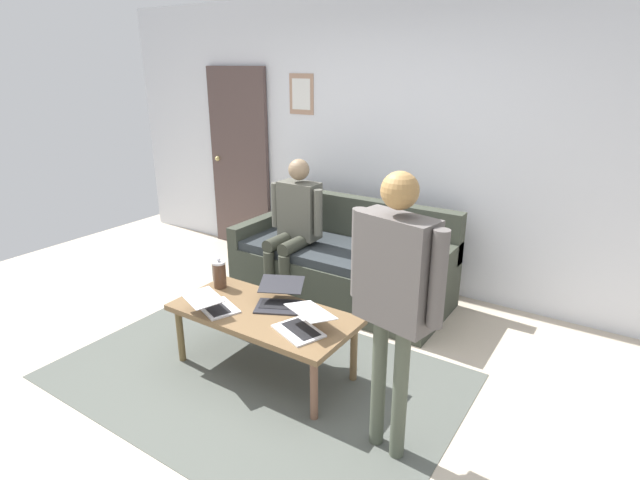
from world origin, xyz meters
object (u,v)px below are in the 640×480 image
at_px(couch, 343,265).
at_px(laptop_left, 279,299).
at_px(french_press, 220,274).
at_px(laptop_right, 303,324).
at_px(person_standing, 395,284).
at_px(person_seated, 294,221).
at_px(coffee_table, 263,318).
at_px(laptop_center, 213,305).
at_px(interior_door, 240,160).

distance_m(couch, laptop_left, 1.24).
xyz_separation_m(laptop_left, french_press, (0.55, 0.02, 0.06)).
bearing_deg(french_press, laptop_left, -178.14).
height_order(laptop_right, person_standing, person_standing).
xyz_separation_m(french_press, person_seated, (0.03, -1.00, 0.16)).
bearing_deg(french_press, coffee_table, 166.01).
relative_size(person_standing, person_seated, 1.25).
bearing_deg(laptop_left, coffee_table, 78.72).
relative_size(coffee_table, laptop_center, 3.26).
bearing_deg(coffee_table, person_seated, -64.03).
relative_size(laptop_left, person_standing, 0.28).
distance_m(french_press, person_standing, 1.70).
bearing_deg(laptop_right, french_press, -11.83).
bearing_deg(interior_door, coffee_table, 134.67).
bearing_deg(couch, coffee_table, 97.03).
xyz_separation_m(couch, coffee_table, (-0.17, 1.36, 0.11)).
bearing_deg(person_standing, couch, -52.02).
height_order(coffee_table, person_standing, person_standing).
height_order(interior_door, person_seated, interior_door).
xyz_separation_m(couch, person_seated, (0.38, 0.23, 0.42)).
bearing_deg(interior_door, laptop_left, 137.44).
relative_size(interior_door, laptop_left, 4.50).
xyz_separation_m(coffee_table, laptop_center, (0.30, 0.18, 0.09)).
relative_size(couch, laptop_center, 4.97).
bearing_deg(laptop_right, person_seated, -52.03).
height_order(laptop_center, french_press, french_press).
relative_size(coffee_table, laptop_left, 2.86).
relative_size(couch, coffee_table, 1.53).
height_order(couch, laptop_center, couch).
distance_m(laptop_left, laptop_right, 0.40).
bearing_deg(person_standing, coffee_table, -12.00).
xyz_separation_m(interior_door, laptop_center, (-1.59, 2.09, -0.52)).
distance_m(coffee_table, person_standing, 1.25).
bearing_deg(couch, french_press, 73.73).
bearing_deg(interior_door, laptop_center, 127.33).
height_order(couch, person_standing, person_standing).
xyz_separation_m(french_press, person_standing, (-1.59, 0.36, 0.46)).
relative_size(interior_door, laptop_center, 5.13).
height_order(interior_door, french_press, interior_door).
height_order(interior_door, laptop_left, interior_door).
distance_m(interior_door, couch, 1.95).
relative_size(french_press, person_standing, 0.15).
distance_m(couch, person_seated, 0.61).
bearing_deg(person_seated, person_standing, 140.03).
relative_size(interior_door, laptop_right, 5.03).
relative_size(laptop_left, laptop_center, 1.14).
height_order(laptop_left, person_seated, person_seated).
relative_size(couch, person_standing, 1.24).
bearing_deg(laptop_center, french_press, -53.52).
bearing_deg(laptop_center, person_standing, 177.86).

